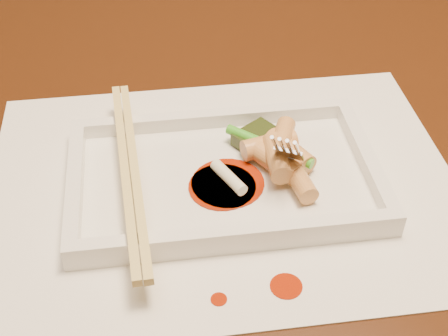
{
  "coord_description": "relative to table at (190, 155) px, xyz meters",
  "views": [
    {
      "loc": [
        -0.03,
        -0.55,
        1.12
      ],
      "look_at": [
        0.02,
        -0.16,
        0.77
      ],
      "focal_mm": 50.0,
      "sensor_mm": 36.0,
      "label": 1
    }
  ],
  "objects": [
    {
      "name": "table",
      "position": [
        0.0,
        0.0,
        0.0
      ],
      "size": [
        1.4,
        0.9,
        0.75
      ],
      "color": "black",
      "rests_on": "ground"
    },
    {
      "name": "placemat",
      "position": [
        0.02,
        -0.16,
        0.1
      ],
      "size": [
        0.4,
        0.3,
        0.0
      ],
      "primitive_type": "cube",
      "color": "white",
      "rests_on": "table"
    },
    {
      "name": "sauce_splatter_a",
      "position": [
        0.05,
        -0.28,
        0.1
      ],
      "size": [
        0.02,
        0.02,
        0.0
      ],
      "primitive_type": "cylinder",
      "color": "#9C1F04",
      "rests_on": "placemat"
    },
    {
      "name": "sauce_splatter_b",
      "position": [
        -0.0,
        -0.28,
        0.1
      ],
      "size": [
        0.01,
        0.01,
        0.0
      ],
      "primitive_type": "cylinder",
      "color": "#9C1F04",
      "rests_on": "placemat"
    },
    {
      "name": "plate_base",
      "position": [
        0.02,
        -0.16,
        0.11
      ],
      "size": [
        0.26,
        0.16,
        0.01
      ],
      "primitive_type": "cube",
      "color": "white",
      "rests_on": "placemat"
    },
    {
      "name": "plate_rim_far",
      "position": [
        0.02,
        -0.09,
        0.12
      ],
      "size": [
        0.26,
        0.01,
        0.01
      ],
      "primitive_type": "cube",
      "color": "white",
      "rests_on": "plate_base"
    },
    {
      "name": "plate_rim_near",
      "position": [
        0.02,
        -0.24,
        0.12
      ],
      "size": [
        0.26,
        0.01,
        0.01
      ],
      "primitive_type": "cube",
      "color": "white",
      "rests_on": "plate_base"
    },
    {
      "name": "plate_rim_left",
      "position": [
        -0.11,
        -0.16,
        0.12
      ],
      "size": [
        0.01,
        0.14,
        0.01
      ],
      "primitive_type": "cube",
      "color": "white",
      "rests_on": "plate_base"
    },
    {
      "name": "plate_rim_right",
      "position": [
        0.14,
        -0.16,
        0.12
      ],
      "size": [
        0.01,
        0.14,
        0.01
      ],
      "primitive_type": "cube",
      "color": "white",
      "rests_on": "plate_base"
    },
    {
      "name": "veg_piece",
      "position": [
        0.05,
        -0.12,
        0.12
      ],
      "size": [
        0.05,
        0.04,
        0.01
      ],
      "primitive_type": "cube",
      "rotation": [
        0.0,
        0.0,
        0.61
      ],
      "color": "black",
      "rests_on": "plate_base"
    },
    {
      "name": "scallion_white",
      "position": [
        0.02,
        -0.18,
        0.12
      ],
      "size": [
        0.03,
        0.04,
        0.01
      ],
      "primitive_type": "cylinder",
      "rotation": [
        1.57,
        0.0,
        0.46
      ],
      "color": "#EAEACC",
      "rests_on": "plate_base"
    },
    {
      "name": "scallion_green",
      "position": [
        0.06,
        -0.14,
        0.12
      ],
      "size": [
        0.07,
        0.06,
        0.01
      ],
      "primitive_type": "cylinder",
      "rotation": [
        1.57,
        0.0,
        0.83
      ],
      "color": "#309D19",
      "rests_on": "plate_base"
    },
    {
      "name": "chopstick_a",
      "position": [
        -0.06,
        -0.16,
        0.13
      ],
      "size": [
        0.02,
        0.24,
        0.01
      ],
      "primitive_type": "cube",
      "rotation": [
        0.0,
        0.0,
        0.06
      ],
      "color": "#DCC26E",
      "rests_on": "plate_rim_near"
    },
    {
      "name": "chopstick_b",
      "position": [
        -0.06,
        -0.16,
        0.13
      ],
      "size": [
        0.02,
        0.24,
        0.01
      ],
      "primitive_type": "cube",
      "rotation": [
        0.0,
        0.0,
        0.06
      ],
      "color": "#DCC26E",
      "rests_on": "plate_rim_near"
    },
    {
      "name": "fork",
      "position": [
        0.09,
        -0.15,
        0.18
      ],
      "size": [
        0.09,
        0.1,
        0.14
      ],
      "primitive_type": null,
      "color": "silver",
      "rests_on": "plate_base"
    },
    {
      "name": "sauce_blob_0",
      "position": [
        0.02,
        -0.18,
        0.11
      ],
      "size": [
        0.04,
        0.04,
        0.0
      ],
      "primitive_type": "cylinder",
      "color": "#9C1F04",
      "rests_on": "plate_base"
    },
    {
      "name": "sauce_blob_1",
      "position": [
        0.02,
        -0.17,
        0.11
      ],
      "size": [
        0.06,
        0.06,
        0.0
      ],
      "primitive_type": "cylinder",
      "color": "#9C1F04",
      "rests_on": "plate_base"
    },
    {
      "name": "sauce_blob_2",
      "position": [
        0.01,
        -0.18,
        0.11
      ],
      "size": [
        0.06,
        0.06,
        0.0
      ],
      "primitive_type": "cylinder",
      "color": "#9C1F04",
      "rests_on": "plate_base"
    },
    {
      "name": "rice_cake_0",
      "position": [
        0.06,
        -0.14,
        0.12
      ],
      "size": [
        0.05,
        0.03,
        0.02
      ],
      "primitive_type": "cylinder",
      "rotation": [
        1.57,
        0.0,
        1.8
      ],
      "color": "#DCAE67",
      "rests_on": "plate_base"
    },
    {
      "name": "rice_cake_1",
      "position": [
        0.08,
        -0.19,
        0.12
      ],
      "size": [
        0.02,
        0.04,
        0.02
      ],
      "primitive_type": "cylinder",
      "rotation": [
        1.57,
        0.0,
        0.17
      ],
      "color": "#DCAE67",
      "rests_on": "plate_base"
    },
    {
      "name": "rice_cake_2",
      "position": [
        0.07,
        -0.14,
        0.13
      ],
      "size": [
        0.03,
        0.05,
        0.02
      ],
      "primitive_type": "cylinder",
      "rotation": [
        1.57,
        0.0,
        2.76
      ],
      "color": "#DCAE67",
      "rests_on": "plate_base"
    },
    {
      "name": "rice_cake_3",
      "position": [
        0.08,
        -0.15,
        0.12
      ],
      "size": [
        0.04,
        0.05,
        0.02
      ],
      "primitive_type": "cylinder",
      "rotation": [
        1.57,
        0.0,
        0.49
      ],
      "color": "#DCAE67",
      "rests_on": "plate_base"
    },
    {
      "name": "rice_cake_4",
      "position": [
        0.06,
        -0.16,
        0.12
      ],
      "size": [
        0.04,
        0.05,
        0.02
      ],
      "primitive_type": "cylinder",
      "rotation": [
        1.57,
        0.0,
        0.6
      ],
      "color": "#DCAE67",
      "rests_on": "plate_base"
    },
    {
      "name": "rice_cake_5",
      "position": [
        0.06,
        -0.16,
        0.13
      ],
      "size": [
        0.02,
        0.05,
        0.02
      ],
      "primitive_type": "cylinder",
      "rotation": [
        1.57,
        0.0,
        3.12
      ],
      "color": "#DCAE67",
      "rests_on": "plate_base"
    }
  ]
}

